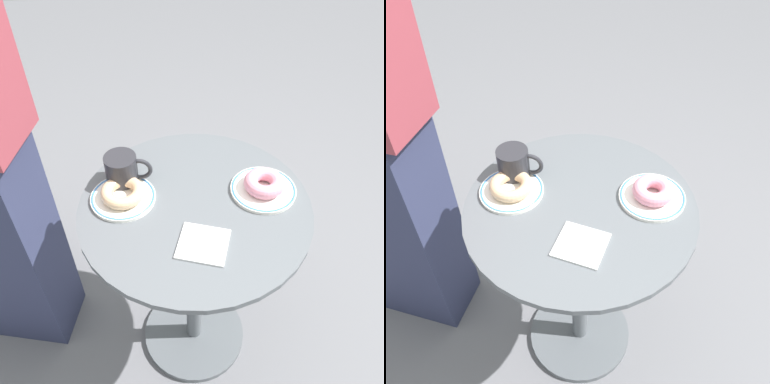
# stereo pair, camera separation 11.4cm
# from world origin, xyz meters

# --- Properties ---
(ground_plane) EXTENTS (7.00, 7.00, 0.02)m
(ground_plane) POSITION_xyz_m (0.00, 0.00, -0.01)
(ground_plane) COLOR slate
(cafe_table) EXTENTS (0.64, 0.64, 0.74)m
(cafe_table) POSITION_xyz_m (0.00, 0.00, 0.48)
(cafe_table) COLOR #565B60
(cafe_table) RESTS_ON ground
(plate_left) EXTENTS (0.18, 0.18, 0.01)m
(plate_left) POSITION_xyz_m (-0.20, 0.04, 0.75)
(plate_left) COLOR white
(plate_left) RESTS_ON cafe_table
(plate_right) EXTENTS (0.18, 0.18, 0.01)m
(plate_right) POSITION_xyz_m (0.20, 0.04, 0.75)
(plate_right) COLOR white
(plate_right) RESTS_ON cafe_table
(donut_glazed) EXTENTS (0.17, 0.17, 0.03)m
(donut_glazed) POSITION_xyz_m (-0.19, 0.04, 0.77)
(donut_glazed) COLOR #E0B789
(donut_glazed) RESTS_ON plate_left
(donut_pink_frosted) EXTENTS (0.12, 0.12, 0.04)m
(donut_pink_frosted) POSITION_xyz_m (0.20, 0.04, 0.78)
(donut_pink_frosted) COLOR pink
(donut_pink_frosted) RESTS_ON plate_right
(paper_napkin) EXTENTS (0.15, 0.15, 0.01)m
(paper_napkin) POSITION_xyz_m (0.01, -0.14, 0.75)
(paper_napkin) COLOR white
(paper_napkin) RESTS_ON cafe_table
(coffee_mug) EXTENTS (0.13, 0.09, 0.09)m
(coffee_mug) POSITION_xyz_m (-0.19, 0.11, 0.79)
(coffee_mug) COLOR #28282D
(coffee_mug) RESTS_ON cafe_table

